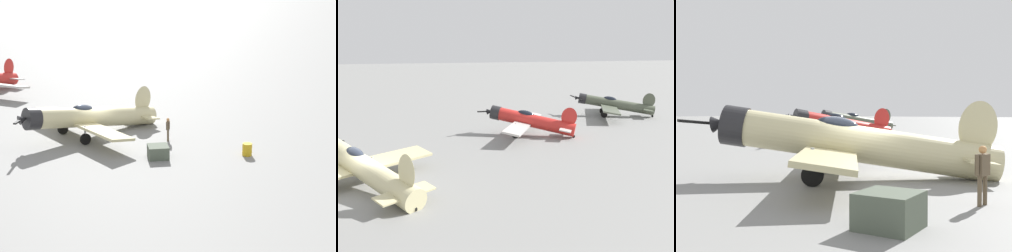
{
  "view_description": "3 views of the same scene",
  "coord_description": "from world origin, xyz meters",
  "views": [
    {
      "loc": [
        -39.04,
        -0.01,
        11.95
      ],
      "look_at": [
        -2.27,
        -5.1,
        1.1
      ],
      "focal_mm": 58.06,
      "sensor_mm": 36.0,
      "label": 1
    },
    {
      "loc": [
        1.42,
        -23.87,
        8.56
      ],
      "look_at": [
        11.79,
        8.43,
        1.6
      ],
      "focal_mm": 40.77,
      "sensor_mm": 36.0,
      "label": 2
    },
    {
      "loc": [
        -14.4,
        -8.2,
        2.64
      ],
      "look_at": [
        11.79,
        8.43,
        1.6
      ],
      "focal_mm": 45.71,
      "sensor_mm": 36.0,
      "label": 3
    }
  ],
  "objects": [
    {
      "name": "airplane_foreground",
      "position": [
        -0.27,
        0.44,
        1.4
      ],
      "size": [
        10.3,
        10.2,
        3.28
      ],
      "rotation": [
        0.0,
        0.0,
        2.12
      ],
      "color": "beige",
      "rests_on": "ground_plane"
    },
    {
      "name": "airplane_mid_apron",
      "position": [
        14.96,
        10.81,
        1.5
      ],
      "size": [
        9.4,
        10.21,
        3.06
      ],
      "rotation": [
        0.0,
        0.0,
        2.57
      ],
      "color": "red",
      "rests_on": "ground_plane"
    },
    {
      "name": "ground_plane",
      "position": [
        0.0,
        0.0,
        0.0
      ],
      "size": [
        400.0,
        400.0,
        0.0
      ],
      "primitive_type": "plane",
      "color": "gray"
    },
    {
      "name": "airplane_far_line",
      "position": [
        29.13,
        17.84,
        1.54
      ],
      "size": [
        9.31,
        11.97,
        3.11
      ],
      "rotation": [
        0.0,
        0.0,
        2.65
      ],
      "color": "#4C5442",
      "rests_on": "ground_plane"
    }
  ]
}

